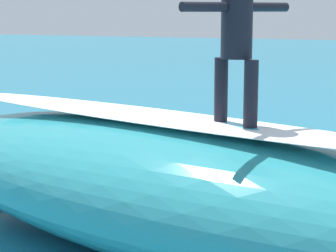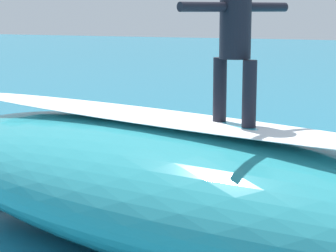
% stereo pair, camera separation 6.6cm
% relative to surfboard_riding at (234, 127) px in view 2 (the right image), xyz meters
% --- Properties ---
extents(ground_plane, '(120.00, 120.00, 0.00)m').
position_rel_surfboard_riding_xyz_m(ground_plane, '(1.27, -2.84, -1.77)').
color(ground_plane, teal).
extents(wave_crest, '(9.72, 5.43, 1.73)m').
position_rel_surfboard_riding_xyz_m(wave_crest, '(1.07, -0.32, -0.91)').
color(wave_crest, teal).
rests_on(wave_crest, ground_plane).
extents(wave_foam_lip, '(7.84, 3.21, 0.08)m').
position_rel_surfboard_riding_xyz_m(wave_foam_lip, '(1.07, -0.32, 0.00)').
color(wave_foam_lip, white).
rests_on(wave_foam_lip, wave_crest).
extents(surfboard_riding, '(1.97, 1.48, 0.08)m').
position_rel_surfboard_riding_xyz_m(surfboard_riding, '(0.00, 0.00, 0.00)').
color(surfboard_riding, '#33B2D1').
rests_on(surfboard_riding, wave_crest).
extents(surfer_riding, '(0.90, 1.42, 1.68)m').
position_rel_surfboard_riding_xyz_m(surfer_riding, '(-0.00, 0.00, 1.02)').
color(surfer_riding, black).
rests_on(surfer_riding, surfboard_riding).
extents(surfboard_paddling, '(2.31, 0.76, 0.06)m').
position_rel_surfboard_riding_xyz_m(surfboard_paddling, '(3.32, -3.92, -1.74)').
color(surfboard_paddling, '#E0563D').
rests_on(surfboard_paddling, ground_plane).
extents(surfer_paddling, '(1.62, 0.43, 0.29)m').
position_rel_surfboard_riding_xyz_m(surfer_paddling, '(3.20, -3.90, -1.59)').
color(surfer_paddling, black).
rests_on(surfer_paddling, surfboard_paddling).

